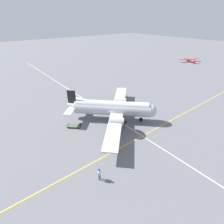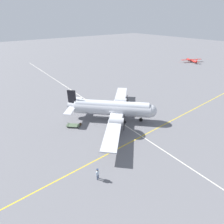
% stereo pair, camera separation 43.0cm
% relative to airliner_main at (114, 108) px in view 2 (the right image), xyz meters
% --- Properties ---
extents(ground_plane, '(300.00, 300.00, 0.00)m').
position_rel_airliner_main_xyz_m(ground_plane, '(-0.30, 0.30, -2.49)').
color(ground_plane, slate).
extents(apron_line_eastwest, '(120.00, 0.16, 0.01)m').
position_rel_airliner_main_xyz_m(apron_line_eastwest, '(-0.30, -7.17, -2.48)').
color(apron_line_eastwest, gold).
rests_on(apron_line_eastwest, ground_plane).
extents(apron_line_northsouth, '(0.16, 120.00, 0.01)m').
position_rel_airliner_main_xyz_m(apron_line_northsouth, '(0.31, 0.30, -2.48)').
color(apron_line_northsouth, silver).
rests_on(apron_line_northsouth, ground_plane).
extents(airliner_main, '(18.48, 18.47, 5.68)m').
position_rel_airliner_main_xyz_m(airliner_main, '(0.00, 0.00, 0.00)').
color(airliner_main, silver).
rests_on(airliner_main, ground_plane).
extents(crew_foreground, '(0.53, 0.35, 1.65)m').
position_rel_airliner_main_xyz_m(crew_foreground, '(-10.44, -10.03, -1.45)').
color(crew_foreground, navy).
rests_on(crew_foreground, ground_plane).
extents(suitcase_near_door, '(0.37, 0.18, 0.50)m').
position_rel_airliner_main_xyz_m(suitcase_near_door, '(-6.25, 2.16, -2.26)').
color(suitcase_near_door, '#47331E').
rests_on(suitcase_near_door, ground_plane).
extents(baggage_cart, '(2.49, 2.43, 0.56)m').
position_rel_airliner_main_xyz_m(baggage_cart, '(-7.51, 2.56, -2.21)').
color(baggage_cart, '#4C6047').
rests_on(baggage_cart, ground_plane).
extents(light_aircraft_distant, '(9.31, 7.24, 1.90)m').
position_rel_airliner_main_xyz_m(light_aircraft_distant, '(57.74, 18.00, -1.68)').
color(light_aircraft_distant, '#B2231E').
rests_on(light_aircraft_distant, ground_plane).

